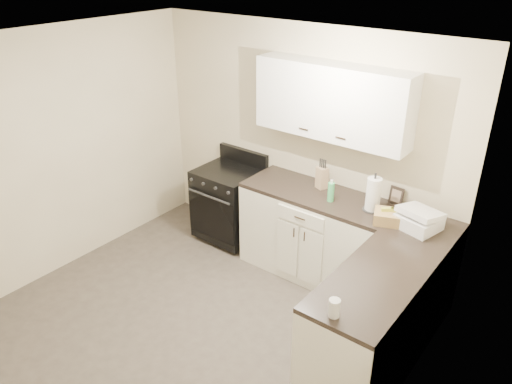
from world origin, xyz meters
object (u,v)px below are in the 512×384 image
Objects in this scene: wicker_basket at (392,218)px; stove at (228,203)px; knife_block at (322,178)px; countertop_grill at (418,222)px; paper_towel at (373,194)px.

stove is at bearing 177.74° from wicker_basket.
wicker_basket reaches higher than stove.
knife_block reaches higher than stove.
stove is 2.06m from wicker_basket.
stove is at bearing -147.97° from knife_block.
knife_block is at bearing -175.07° from countertop_grill.
wicker_basket is 0.22m from countertop_grill.
countertop_grill is (2.20, -0.02, 0.54)m from stove.
paper_towel is 0.98× the size of countertop_grill.
paper_towel is at bearing -172.89° from countertop_grill.
stove is 2.57× the size of wicker_basket.
paper_towel reaches higher than wicker_basket.
paper_towel is 0.48m from countertop_grill.
wicker_basket is at bearing 9.47° from knife_block.
countertop_grill is at bearing -7.14° from paper_towel.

